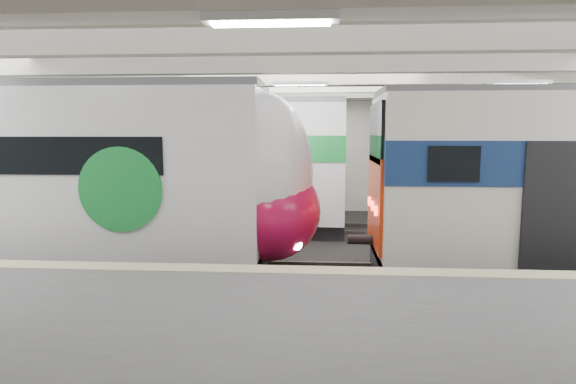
{
  "coord_description": "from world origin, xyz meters",
  "views": [
    {
      "loc": [
        0.6,
        -11.79,
        3.65
      ],
      "look_at": [
        -0.27,
        1.0,
        2.0
      ],
      "focal_mm": 30.0,
      "sensor_mm": 36.0,
      "label": 1
    }
  ],
  "objects": [
    {
      "name": "far_train",
      "position": [
        -5.99,
        5.5,
        2.45
      ],
      "size": [
        15.09,
        3.75,
        4.74
      ],
      "rotation": [
        0.0,
        0.0,
        -0.05
      ],
      "color": "white",
      "rests_on": "ground"
    },
    {
      "name": "modern_emu",
      "position": [
        -6.3,
        -0.0,
        2.36
      ],
      "size": [
        15.11,
        3.12,
        4.81
      ],
      "color": "white",
      "rests_on": "ground"
    },
    {
      "name": "station_hall",
      "position": [
        0.0,
        -1.74,
        3.24
      ],
      "size": [
        36.0,
        24.0,
        5.75
      ],
      "color": "black",
      "rests_on": "ground"
    }
  ]
}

